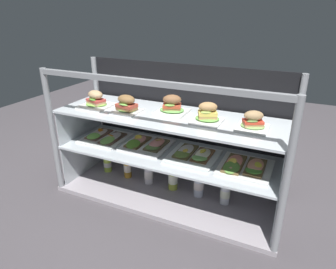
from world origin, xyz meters
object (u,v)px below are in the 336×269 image
Objects in this scene: open_sandwich_tray_left_of_center at (193,155)px; open_sandwich_tray_mid_left at (147,144)px; open_sandwich_tray_far_left at (245,166)px; open_sandwich_tray_far_right at (105,137)px; juice_bottle_back_left at (149,173)px; juice_bottle_front_left_end at (199,184)px; plated_roll_sandwich_far_left at (172,107)px; juice_bottle_near_post at (225,191)px; plated_roll_sandwich_near_right_corner at (127,105)px; plated_roll_sandwich_mid_left at (207,115)px; juice_bottle_back_center at (128,168)px; plated_roll_sandwich_center at (96,101)px; juice_bottle_front_right_end at (173,178)px; plated_roll_sandwich_right_of_center at (253,123)px; juice_bottle_front_second at (108,163)px.

open_sandwich_tray_mid_left is at bearing 176.55° from open_sandwich_tray_left_of_center.
open_sandwich_tray_far_right is at bearing 179.01° from open_sandwich_tray_far_left.
open_sandwich_tray_far_right is 1.53× the size of juice_bottle_back_left.
plated_roll_sandwich_far_left is at bearing -175.09° from juice_bottle_front_left_end.
open_sandwich_tray_far_right is at bearing -177.28° from juice_bottle_near_post.
plated_roll_sandwich_near_right_corner is 0.55m from plated_roll_sandwich_mid_left.
open_sandwich_tray_mid_left is 0.63m from juice_bottle_near_post.
plated_roll_sandwich_far_left is (0.28, 0.11, -0.00)m from plated_roll_sandwich_near_right_corner.
plated_roll_sandwich_far_left is 0.67m from juice_bottle_near_post.
plated_roll_sandwich_far_left reaches higher than juice_bottle_back_center.
plated_roll_sandwich_far_left is at bearing 173.82° from open_sandwich_tray_far_left.
juice_bottle_front_right_end is at bearing 11.34° from plated_roll_sandwich_center.
juice_bottle_front_right_end is (0.19, 0.04, -0.25)m from open_sandwich_tray_mid_left.
open_sandwich_tray_left_of_center is (0.17, -0.04, -0.30)m from plated_roll_sandwich_far_left.
juice_bottle_front_left_end is (0.40, 0.00, 0.01)m from juice_bottle_back_left.
juice_bottle_front_right_end is 0.40m from juice_bottle_near_post.
plated_roll_sandwich_center is 1.21× the size of plated_roll_sandwich_near_right_corner.
plated_roll_sandwich_right_of_center reaches higher than open_sandwich_tray_left_of_center.
juice_bottle_front_left_end is (0.39, 0.04, -0.25)m from open_sandwich_tray_mid_left.
plated_roll_sandwich_right_of_center is 1.26m from juice_bottle_front_second.
plated_roll_sandwich_far_left reaches higher than plated_roll_sandwich_near_right_corner.
open_sandwich_tray_left_of_center is (0.71, -0.01, 0.00)m from open_sandwich_tray_far_right.
plated_roll_sandwich_center is at bearing -176.32° from open_sandwich_tray_left_of_center.
plated_roll_sandwich_near_right_corner is at bearing -3.59° from plated_roll_sandwich_center.
plated_roll_sandwich_center is 0.81m from plated_roll_sandwich_mid_left.
plated_roll_sandwich_mid_left reaches higher than plated_roll_sandwich_center.
plated_roll_sandwich_near_right_corner reaches higher than open_sandwich_tray_far_right.
open_sandwich_tray_far_right is at bearing 164.70° from plated_roll_sandwich_near_right_corner.
plated_roll_sandwich_near_right_corner is at bearing -165.71° from juice_bottle_front_left_end.
plated_roll_sandwich_mid_left reaches higher than juice_bottle_front_second.
plated_roll_sandwich_mid_left is at bearing -6.01° from juice_bottle_front_second.
plated_roll_sandwich_mid_left is 0.85m from open_sandwich_tray_far_right.
plated_roll_sandwich_mid_left is at bearing -4.27° from open_sandwich_tray_mid_left.
juice_bottle_back_left is (0.35, 0.10, -0.55)m from plated_roll_sandwich_center.
plated_roll_sandwich_near_right_corner is 0.33m from open_sandwich_tray_mid_left.
open_sandwich_tray_mid_left is at bearing -167.26° from juice_bottle_front_right_end.
open_sandwich_tray_far_left is (0.51, -0.06, -0.29)m from plated_roll_sandwich_far_left.
plated_roll_sandwich_far_left is 0.68m from juice_bottle_back_center.
open_sandwich_tray_far_left is (0.80, 0.05, -0.30)m from plated_roll_sandwich_near_right_corner.
open_sandwich_tray_far_right is at bearing -157.01° from juice_bottle_back_center.
plated_roll_sandwich_right_of_center reaches higher than open_sandwich_tray_far_left.
plated_roll_sandwich_mid_left is 0.57× the size of open_sandwich_tray_left_of_center.
plated_roll_sandwich_far_left reaches higher than plated_roll_sandwich_right_of_center.
juice_bottle_front_second is (-0.41, 0.06, -0.27)m from open_sandwich_tray_mid_left.
open_sandwich_tray_far_right reaches higher than juice_bottle_near_post.
juice_bottle_near_post is (-0.12, 0.06, -0.25)m from open_sandwich_tray_far_left.
juice_bottle_back_left reaches higher than juice_bottle_back_center.
open_sandwich_tray_left_of_center reaches higher than open_sandwich_tray_far_right.
open_sandwich_tray_far_left is (0.34, -0.01, 0.00)m from open_sandwich_tray_left_of_center.
juice_bottle_near_post is (0.22, 0.05, -0.24)m from open_sandwich_tray_left_of_center.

